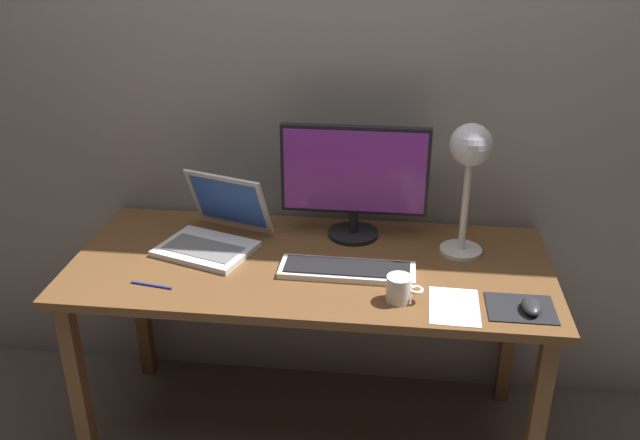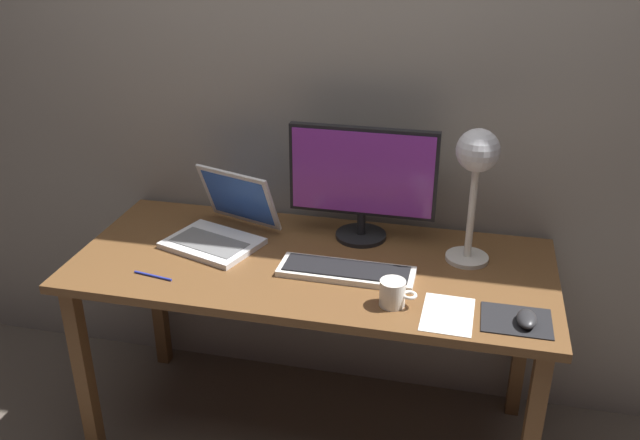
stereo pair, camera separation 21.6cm
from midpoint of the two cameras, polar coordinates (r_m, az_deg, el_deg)
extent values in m
plane|color=brown|center=(2.72, 1.79, -17.31)|extent=(4.80, 4.80, 0.00)
cube|color=gray|center=(2.46, 4.08, 12.47)|extent=(4.80, 0.06, 2.60)
cube|color=brown|center=(2.30, 2.04, -3.86)|extent=(1.60, 0.70, 0.03)
cube|color=brown|center=(2.50, -16.75, -12.42)|extent=(0.05, 0.05, 0.71)
cube|color=brown|center=(2.93, -11.38, -5.85)|extent=(0.05, 0.05, 0.71)
cube|color=brown|center=(2.73, 18.77, -9.26)|extent=(0.05, 0.05, 0.71)
cylinder|color=black|center=(2.46, 5.95, -1.34)|extent=(0.18, 0.18, 0.01)
cylinder|color=black|center=(2.44, 6.00, -0.35)|extent=(0.03, 0.03, 0.08)
cube|color=black|center=(2.36, 6.21, 3.99)|extent=(0.51, 0.03, 0.32)
cube|color=purple|center=(2.34, 6.16, 3.84)|extent=(0.49, 0.00, 0.29)
cube|color=silver|center=(2.21, 5.02, -4.40)|extent=(0.44, 0.15, 0.02)
cube|color=black|center=(2.21, 5.03, -4.13)|extent=(0.41, 0.12, 0.01)
cube|color=silver|center=(2.40, -6.44, -2.01)|extent=(0.37, 0.32, 0.02)
cube|color=slate|center=(2.38, -6.71, -1.94)|extent=(0.29, 0.20, 0.00)
cube|color=silver|center=(2.46, -4.33, 1.87)|extent=(0.32, 0.19, 0.22)
cube|color=blue|center=(2.46, -4.33, 1.87)|extent=(0.28, 0.16, 0.19)
cylinder|color=beige|center=(2.37, 14.73, -3.14)|extent=(0.14, 0.14, 0.01)
cylinder|color=silver|center=(2.29, 15.22, 0.84)|extent=(0.02, 0.02, 0.35)
sphere|color=silver|center=(2.22, 15.80, 5.56)|extent=(0.14, 0.14, 0.14)
sphere|color=#FFEAB2|center=(2.22, 15.71, 4.64)|extent=(0.05, 0.05, 0.05)
cube|color=black|center=(2.09, 18.98, -8.02)|extent=(0.20, 0.16, 0.00)
ellipsoid|color=#28282B|center=(2.07, 19.79, -7.86)|extent=(0.06, 0.10, 0.03)
cylinder|color=white|center=(2.06, 9.08, -6.13)|extent=(0.08, 0.08, 0.08)
torus|color=white|center=(2.06, 10.50, -6.27)|extent=(0.05, 0.05, 0.01)
cube|color=white|center=(2.07, 13.60, -7.75)|extent=(0.15, 0.21, 0.00)
cylinder|color=#2633A5|center=(2.24, -11.12, -4.67)|extent=(0.14, 0.03, 0.01)
camera|label=1|loc=(0.11, -87.14, 1.35)|focal=38.33mm
camera|label=2|loc=(0.11, 92.86, -1.35)|focal=38.33mm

